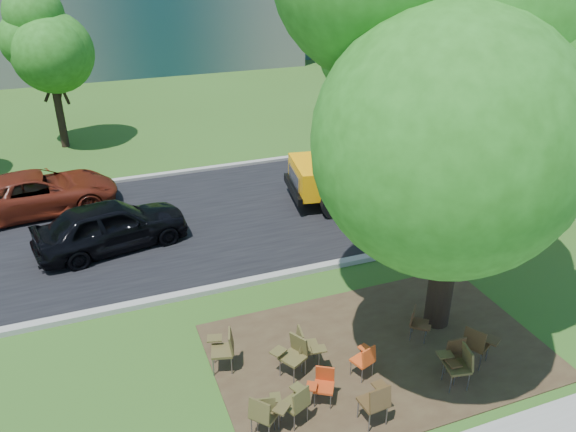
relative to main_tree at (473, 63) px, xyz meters
name	(u,v)px	position (x,y,z in m)	size (l,w,h in m)	color
ground	(327,348)	(-2.72, 0.08, -5.91)	(160.00, 160.00, 0.00)	#2E4F18
dirt_patch	(379,351)	(-1.72, -0.42, -5.90)	(7.00, 4.50, 0.03)	#382819
asphalt_road	(237,214)	(-2.72, 7.08, -5.89)	(80.00, 8.00, 0.04)	black
kerb_near	(279,276)	(-2.72, 3.08, -5.84)	(80.00, 0.25, 0.14)	gray
kerb_far	(207,169)	(-2.72, 11.18, -5.84)	(80.00, 0.25, 0.14)	gray
bg_tree_2	(47,45)	(-7.72, 16.08, -1.70)	(4.80, 4.80, 6.62)	black
bg_tree_3	(365,15)	(5.28, 14.08, -0.88)	(5.60, 5.60, 7.84)	black
bg_tree_4	(527,25)	(13.28, 13.08, -1.57)	(5.00, 5.00, 6.85)	black
main_tree	(473,63)	(0.00, 0.00, 0.00)	(7.20, 7.20, 9.53)	black
school_bus	(482,143)	(5.77, 6.10, -4.21)	(12.30, 4.42, 2.95)	#FFA108
chair_0	(266,407)	(-4.65, -1.53, -5.43)	(0.58, 0.46, 0.78)	#4A4420
chair_1	(265,413)	(-4.74, -1.72, -5.35)	(0.78, 0.62, 0.91)	#4A4020
chair_2	(297,401)	(-4.09, -1.64, -5.38)	(0.59, 0.67, 0.86)	#4B4520
chair_3	(323,382)	(-3.45, -1.32, -5.43)	(0.65, 0.51, 0.78)	#B03712
chair_4	(377,400)	(-2.78, -2.17, -5.32)	(0.63, 0.61, 0.95)	#48331A
chair_5	(457,356)	(-0.68, -1.65, -5.37)	(0.60, 0.51, 0.87)	#432D18
chair_6	(460,362)	(-0.78, -1.86, -5.34)	(0.55, 0.69, 0.93)	#4A4020
chair_7	(477,342)	(-0.08, -1.50, -5.32)	(0.78, 0.64, 0.96)	#402C17
chair_8	(225,346)	(-4.94, 0.23, -5.33)	(0.56, 0.72, 0.94)	#4F4522
chair_9	(293,352)	(-3.70, -0.43, -5.34)	(0.75, 0.62, 0.92)	#4F4622
chair_10	(306,345)	(-3.37, -0.30, -5.34)	(0.54, 0.66, 0.92)	brown
chair_11	(365,358)	(-2.39, -1.01, -5.42)	(0.54, 0.60, 0.79)	#D64816
chair_12	(418,321)	(-0.75, -0.34, -5.43)	(0.54, 0.68, 0.79)	#482D19
black_car	(111,225)	(-6.60, 6.28, -5.19)	(1.70, 4.23, 1.44)	black
bg_car_red	(39,193)	(-8.57, 9.58, -5.24)	(2.23, 4.83, 1.34)	#571B0F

